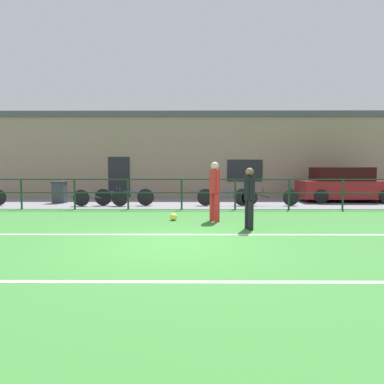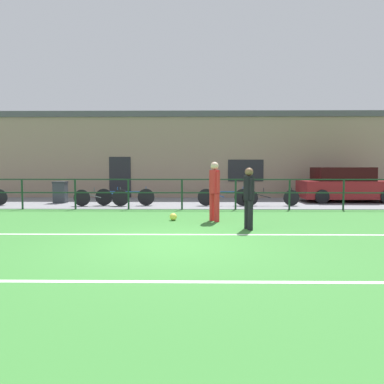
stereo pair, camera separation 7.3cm
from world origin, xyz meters
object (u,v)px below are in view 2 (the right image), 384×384
(bicycle_parked_4, at_px, (125,197))
(trash_bin_0, at_px, (60,192))
(player_winger, at_px, (214,188))
(soccer_ball_match, at_px, (173,217))
(bicycle_parked_0, at_px, (101,198))
(bicycle_parked_2, at_px, (224,197))
(parked_car_red, at_px, (345,185))
(bicycle_parked_3, at_px, (271,197))
(player_goalkeeper, at_px, (249,195))

(bicycle_parked_4, bearing_deg, trash_bin_0, 160.96)
(player_winger, distance_m, soccer_ball_match, 1.51)
(bicycle_parked_0, bearing_deg, bicycle_parked_2, 2.95)
(bicycle_parked_2, bearing_deg, trash_bin_0, 171.59)
(player_winger, height_order, parked_car_red, player_winger)
(bicycle_parked_3, xyz_separation_m, bicycle_parked_4, (-5.93, 0.00, 0.02))
(player_goalkeeper, xyz_separation_m, player_winger, (-0.81, 1.37, 0.09))
(player_goalkeeper, relative_size, bicycle_parked_3, 0.68)
(parked_car_red, xyz_separation_m, bicycle_parked_0, (-10.55, -2.01, -0.39))
(bicycle_parked_3, relative_size, bicycle_parked_4, 0.96)
(bicycle_parked_0, bearing_deg, parked_car_red, 10.79)
(soccer_ball_match, bearing_deg, parked_car_red, 37.46)
(parked_car_red, bearing_deg, soccer_ball_match, -142.54)
(parked_car_red, distance_m, bicycle_parked_4, 9.82)
(bicycle_parked_0, distance_m, bicycle_parked_3, 6.84)
(bicycle_parked_0, bearing_deg, player_goalkeeper, -45.08)
(bicycle_parked_2, height_order, bicycle_parked_3, bicycle_parked_2)
(player_goalkeeper, distance_m, parked_car_red, 8.99)
(parked_car_red, xyz_separation_m, trash_bin_0, (-12.69, -0.71, -0.26))
(bicycle_parked_2, xyz_separation_m, bicycle_parked_4, (-4.05, -0.00, 0.00))
(bicycle_parked_2, relative_size, bicycle_parked_4, 0.90)
(bicycle_parked_3, bearing_deg, player_goalkeeper, -107.12)
(player_goalkeeper, distance_m, bicycle_parked_2, 5.46)
(soccer_ball_match, xyz_separation_m, bicycle_parked_2, (1.82, 3.93, 0.27))
(bicycle_parked_3, height_order, trash_bin_0, trash_bin_0)
(player_goalkeeper, relative_size, bicycle_parked_4, 0.65)
(player_winger, height_order, bicycle_parked_0, player_winger)
(player_winger, height_order, soccer_ball_match, player_winger)
(player_winger, distance_m, parked_car_red, 8.50)
(parked_car_red, bearing_deg, bicycle_parked_3, -154.72)
(player_goalkeeper, height_order, bicycle_parked_0, player_goalkeeper)
(parked_car_red, height_order, trash_bin_0, parked_car_red)
(bicycle_parked_4, bearing_deg, bicycle_parked_2, 0.00)
(player_goalkeeper, height_order, soccer_ball_match, player_goalkeeper)
(player_winger, relative_size, soccer_ball_match, 7.91)
(player_winger, xyz_separation_m, bicycle_parked_2, (0.60, 4.06, -0.61))
(bicycle_parked_3, bearing_deg, soccer_ball_match, -133.27)
(soccer_ball_match, height_order, parked_car_red, parked_car_red)
(player_goalkeeper, xyz_separation_m, trash_bin_0, (-7.29, 6.48, -0.40))
(soccer_ball_match, distance_m, bicycle_parked_0, 4.84)
(bicycle_parked_0, relative_size, bicycle_parked_2, 1.02)
(soccer_ball_match, relative_size, bicycle_parked_3, 0.10)
(player_winger, relative_size, bicycle_parked_2, 0.80)
(soccer_ball_match, bearing_deg, bicycle_parked_0, 130.49)
(soccer_ball_match, height_order, bicycle_parked_0, bicycle_parked_0)
(player_goalkeeper, relative_size, parked_car_red, 0.38)
(player_winger, distance_m, bicycle_parked_2, 4.15)
(bicycle_parked_4, height_order, trash_bin_0, trash_bin_0)
(player_winger, bearing_deg, bicycle_parked_4, 9.25)
(player_goalkeeper, bearing_deg, bicycle_parked_4, -154.89)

